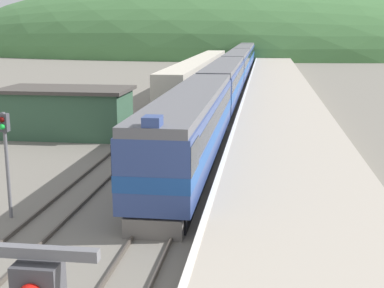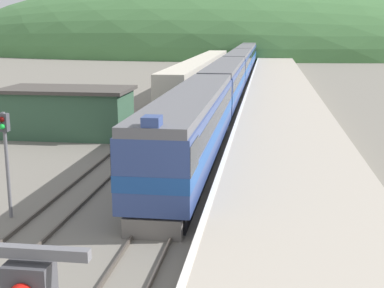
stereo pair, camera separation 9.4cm
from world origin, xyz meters
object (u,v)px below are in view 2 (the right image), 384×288
Objects in this scene: express_train_lead_car at (192,127)px; signal_post_siding at (5,143)px; carriage_second at (225,83)px; carriage_third at (239,66)px; carriage_fourth at (246,56)px; siding_train at (201,72)px; carriage_fifth at (250,51)px.

signal_post_siding is (-6.16, -8.87, 0.81)m from express_train_lead_car.
signal_post_siding is at bearing -124.78° from express_train_lead_car.
signal_post_siding reaches higher than carriage_second.
carriage_fourth is (0.00, 23.04, 0.00)m from carriage_third.
carriage_second is at bearing 90.00° from express_train_lead_car.
siding_train is (-4.49, 40.21, -0.45)m from express_train_lead_car.
carriage_third is at bearing -90.00° from carriage_fifth.
carriage_second is at bearing -90.00° from carriage_fifth.
signal_post_siding reaches higher than carriage_fourth.
siding_train is at bearing 104.55° from carriage_second.
signal_post_siding is (-6.16, -31.77, 0.83)m from carriage_second.
carriage_fifth is at bearing 90.00° from carriage_fourth.
carriage_third reaches higher than siding_train.
carriage_second is at bearing -90.00° from carriage_third.
express_train_lead_car is at bearing -83.63° from siding_train.
signal_post_siding is at bearing -100.98° from carriage_second.
signal_post_siding is at bearing -94.53° from carriage_fourth.
express_train_lead_car is 0.97× the size of carriage_fifth.
express_train_lead_car is 68.97m from carriage_fourth.
carriage_third is at bearing 90.00° from carriage_second.
express_train_lead_car is 45.94m from carriage_third.
carriage_fourth is 78.09m from signal_post_siding.
express_train_lead_car is 4.97× the size of signal_post_siding.
carriage_second is 32.37m from signal_post_siding.
siding_train is at bearing -94.96° from carriage_fifth.
carriage_fourth is 1.00× the size of carriage_fifth.
siding_train is at bearing -98.87° from carriage_fourth.
express_train_lead_car is at bearing -90.00° from carriage_second.
carriage_fifth is at bearing 90.00° from carriage_third.
carriage_fifth is (0.00, 23.04, 0.00)m from carriage_fourth.
carriage_fifth is 52.00m from siding_train.
express_train_lead_car is 0.46× the size of siding_train.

